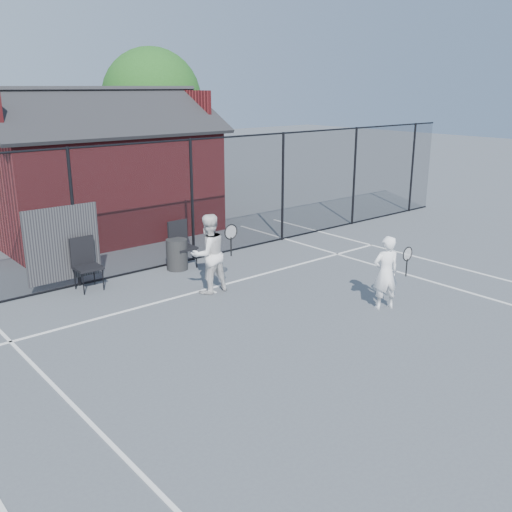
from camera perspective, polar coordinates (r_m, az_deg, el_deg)
ground at (r=10.18m, az=5.04°, el=-7.76°), size 80.00×80.00×0.00m
court_lines at (r=9.38m, az=10.82°, el=-10.18°), size 11.02×18.00×0.01m
fence at (r=13.40m, az=-11.04°, el=4.52°), size 22.04×3.00×3.00m
clubhouse at (r=17.25m, az=-15.30°, el=7.45°), size 6.50×4.36×4.19m
tree_right at (r=24.25m, az=-10.38°, el=15.26°), size 3.97×3.97×5.70m
player_front at (r=11.28m, az=12.86°, el=-1.63°), size 0.70×0.57×1.46m
player_back at (r=11.90m, az=-4.76°, el=0.23°), size 0.92×0.69×1.68m
chair_left at (r=12.58m, az=-16.48°, el=-0.89°), size 0.53×0.55×1.10m
chair_right at (r=13.65m, az=-7.29°, el=1.03°), size 0.54×0.56×1.10m
waste_bin at (r=13.60m, az=-7.91°, el=0.16°), size 0.56×0.56×0.73m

